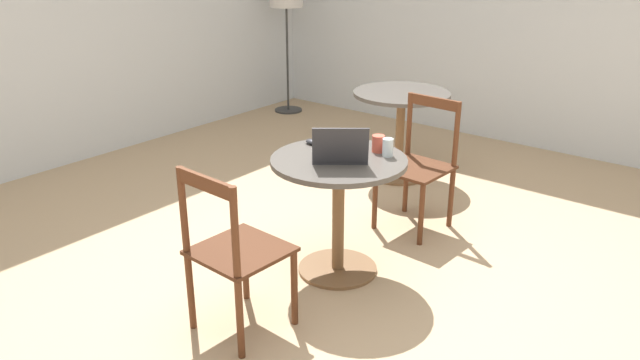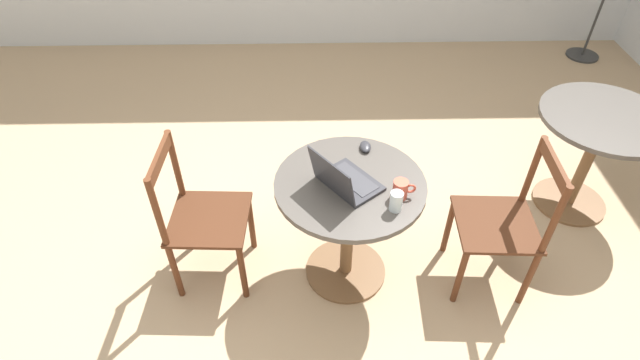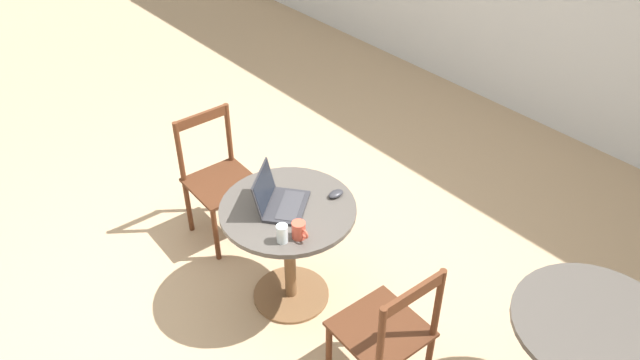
{
  "view_description": "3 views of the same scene",
  "coord_description": "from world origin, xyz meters",
  "px_view_note": "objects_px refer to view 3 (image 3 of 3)",
  "views": [
    {
      "loc": [
        -2.51,
        -1.8,
        1.91
      ],
      "look_at": [
        0.13,
        0.32,
        0.57
      ],
      "focal_mm": 35.0,
      "sensor_mm": 36.0,
      "label": 1
    },
    {
      "loc": [
        -0.04,
        -1.68,
        2.42
      ],
      "look_at": [
        0.01,
        0.3,
        0.66
      ],
      "focal_mm": 28.0,
      "sensor_mm": 36.0,
      "label": 2
    },
    {
      "loc": [
        2.34,
        -1.43,
        2.96
      ],
      "look_at": [
        0.07,
        0.52,
        0.71
      ],
      "focal_mm": 35.0,
      "sensor_mm": 36.0,
      "label": 3
    }
  ],
  "objects_px": {
    "chair_near_right": "(387,334)",
    "cafe_table_near": "(289,231)",
    "laptop": "(279,200)",
    "drinking_glass": "(282,234)",
    "mouse": "(336,194)",
    "cafe_table_mid": "(588,348)",
    "mug": "(299,230)",
    "chair_near_left": "(219,179)"
  },
  "relations": [
    {
      "from": "cafe_table_near",
      "to": "cafe_table_mid",
      "type": "bearing_deg",
      "value": 19.55
    },
    {
      "from": "mug",
      "to": "drinking_glass",
      "type": "xyz_separation_m",
      "value": [
        -0.03,
        -0.09,
        0.0
      ]
    },
    {
      "from": "chair_near_left",
      "to": "mug",
      "type": "xyz_separation_m",
      "value": [
        1.04,
        -0.15,
        0.33
      ]
    },
    {
      "from": "chair_near_left",
      "to": "drinking_glass",
      "type": "bearing_deg",
      "value": -12.86
    },
    {
      "from": "cafe_table_near",
      "to": "laptop",
      "type": "xyz_separation_m",
      "value": [
        -0.03,
        -0.03,
        0.23
      ]
    },
    {
      "from": "cafe_table_near",
      "to": "laptop",
      "type": "relative_size",
      "value": 1.95
    },
    {
      "from": "mouse",
      "to": "laptop",
      "type": "bearing_deg",
      "value": -113.63
    },
    {
      "from": "cafe_table_mid",
      "to": "laptop",
      "type": "bearing_deg",
      "value": -159.82
    },
    {
      "from": "mouse",
      "to": "mug",
      "type": "bearing_deg",
      "value": -70.4
    },
    {
      "from": "cafe_table_mid",
      "to": "laptop",
      "type": "relative_size",
      "value": 1.95
    },
    {
      "from": "cafe_table_near",
      "to": "laptop",
      "type": "distance_m",
      "value": 0.23
    },
    {
      "from": "cafe_table_mid",
      "to": "laptop",
      "type": "xyz_separation_m",
      "value": [
        -1.62,
        -0.59,
        0.23
      ]
    },
    {
      "from": "mug",
      "to": "drinking_glass",
      "type": "height_order",
      "value": "drinking_glass"
    },
    {
      "from": "cafe_table_near",
      "to": "chair_near_right",
      "type": "height_order",
      "value": "chair_near_right"
    },
    {
      "from": "cafe_table_mid",
      "to": "mouse",
      "type": "height_order",
      "value": "mouse"
    },
    {
      "from": "chair_near_left",
      "to": "mouse",
      "type": "relative_size",
      "value": 8.93
    },
    {
      "from": "chair_near_right",
      "to": "mouse",
      "type": "distance_m",
      "value": 0.86
    },
    {
      "from": "mouse",
      "to": "mug",
      "type": "distance_m",
      "value": 0.41
    },
    {
      "from": "cafe_table_near",
      "to": "chair_near_right",
      "type": "relative_size",
      "value": 0.88
    },
    {
      "from": "laptop",
      "to": "drinking_glass",
      "type": "bearing_deg",
      "value": -34.63
    },
    {
      "from": "chair_near_left",
      "to": "laptop",
      "type": "distance_m",
      "value": 0.84
    },
    {
      "from": "chair_near_right",
      "to": "cafe_table_near",
      "type": "bearing_deg",
      "value": 177.14
    },
    {
      "from": "chair_near_right",
      "to": "mug",
      "type": "bearing_deg",
      "value": -173.68
    },
    {
      "from": "cafe_table_near",
      "to": "mouse",
      "type": "height_order",
      "value": "mouse"
    },
    {
      "from": "cafe_table_mid",
      "to": "drinking_glass",
      "type": "xyz_separation_m",
      "value": [
        -1.38,
        -0.76,
        0.23
      ]
    },
    {
      "from": "chair_near_right",
      "to": "drinking_glass",
      "type": "distance_m",
      "value": 0.74
    },
    {
      "from": "chair_near_right",
      "to": "chair_near_left",
      "type": "height_order",
      "value": "same"
    },
    {
      "from": "mug",
      "to": "drinking_glass",
      "type": "distance_m",
      "value": 0.09
    },
    {
      "from": "laptop",
      "to": "mouse",
      "type": "relative_size",
      "value": 4.01
    },
    {
      "from": "mug",
      "to": "cafe_table_near",
      "type": "bearing_deg",
      "value": 155.23
    },
    {
      "from": "mouse",
      "to": "mug",
      "type": "relative_size",
      "value": 0.87
    },
    {
      "from": "chair_near_left",
      "to": "mouse",
      "type": "bearing_deg",
      "value": 14.74
    },
    {
      "from": "drinking_glass",
      "to": "chair_near_right",
      "type": "bearing_deg",
      "value": 13.34
    },
    {
      "from": "cafe_table_near",
      "to": "mouse",
      "type": "distance_m",
      "value": 0.35
    },
    {
      "from": "cafe_table_mid",
      "to": "chair_near_left",
      "type": "height_order",
      "value": "chair_near_left"
    },
    {
      "from": "cafe_table_mid",
      "to": "mouse",
      "type": "xyz_separation_m",
      "value": [
        -1.48,
        -0.29,
        0.2
      ]
    },
    {
      "from": "chair_near_right",
      "to": "laptop",
      "type": "relative_size",
      "value": 2.22
    },
    {
      "from": "mouse",
      "to": "drinking_glass",
      "type": "xyz_separation_m",
      "value": [
        0.1,
        -0.47,
        0.04
      ]
    },
    {
      "from": "cafe_table_mid",
      "to": "chair_near_right",
      "type": "relative_size",
      "value": 0.88
    },
    {
      "from": "mug",
      "to": "chair_near_right",
      "type": "bearing_deg",
      "value": 6.32
    },
    {
      "from": "chair_near_left",
      "to": "mug",
      "type": "height_order",
      "value": "chair_near_left"
    },
    {
      "from": "cafe_table_mid",
      "to": "cafe_table_near",
      "type": "bearing_deg",
      "value": -160.45
    }
  ]
}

